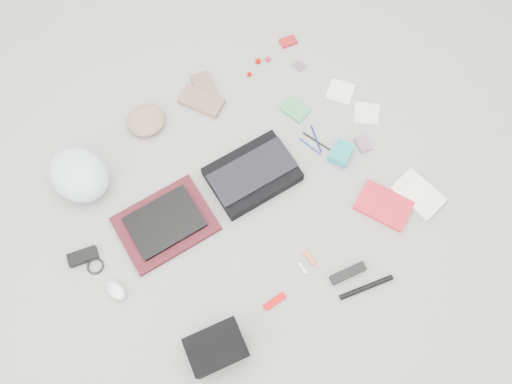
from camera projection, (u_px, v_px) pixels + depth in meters
ground_plane at (256, 196)px, 2.29m from camera, size 4.00×4.00×0.00m
messenger_bag at (252, 175)px, 2.30m from camera, size 0.42×0.32×0.06m
bag_flap at (252, 171)px, 2.26m from camera, size 0.41×0.22×0.01m
laptop_sleeve at (166, 224)px, 2.23m from camera, size 0.44×0.35×0.03m
laptop at (165, 222)px, 2.20m from camera, size 0.33×0.26×0.02m
bike_helmet at (79, 175)px, 2.23m from camera, size 0.29×0.34×0.18m
beanie at (146, 120)px, 2.40m from camera, size 0.20×0.19×0.07m
mitten_left at (201, 101)px, 2.46m from camera, size 0.19×0.24×0.03m
mitten_right at (205, 90)px, 2.49m from camera, size 0.15×0.21×0.03m
power_brick at (83, 257)px, 2.17m from camera, size 0.14×0.09×0.03m
cable_coil at (95, 266)px, 2.16m from camera, size 0.09×0.09×0.01m
mouse at (116, 290)px, 2.11m from camera, size 0.07×0.11×0.04m
camera_bag at (216, 348)px, 1.97m from camera, size 0.26×0.21×0.14m
multitool at (275, 301)px, 2.11m from camera, size 0.10×0.04×0.02m
toiletry_tube_white at (303, 268)px, 2.16m from camera, size 0.02×0.06×0.02m
toiletry_tube_orange at (310, 258)px, 2.17m from camera, size 0.02×0.07×0.02m
u_lock at (348, 273)px, 2.14m from camera, size 0.17×0.08×0.03m
bike_pump at (366, 287)px, 2.12m from camera, size 0.24×0.10×0.02m
book_red at (384, 205)px, 2.26m from camera, size 0.24×0.28×0.02m
book_white at (418, 194)px, 2.28m from camera, size 0.17×0.23×0.02m
notepad at (295, 109)px, 2.45m from camera, size 0.12×0.14×0.01m
pen_blue at (310, 146)px, 2.38m from camera, size 0.03×0.14×0.01m
pen_black at (316, 141)px, 2.39m from camera, size 0.05×0.15×0.01m
pen_navy at (316, 139)px, 2.40m from camera, size 0.06×0.14×0.01m
accordion_wallet at (341, 153)px, 2.34m from camera, size 0.14×0.12×0.05m
card_deck at (363, 144)px, 2.38m from camera, size 0.08×0.10×0.02m
napkin_top at (340, 91)px, 2.50m from camera, size 0.17×0.17×0.01m
napkin_bottom at (367, 113)px, 2.45m from camera, size 0.17×0.17×0.01m
lollipop_a at (249, 74)px, 2.53m from camera, size 0.03×0.03×0.02m
lollipop_b at (258, 61)px, 2.55m from camera, size 0.03×0.03×0.03m
lollipop_c at (268, 59)px, 2.56m from camera, size 0.03×0.03×0.03m
altoids_tin at (288, 42)px, 2.60m from camera, size 0.10×0.07×0.02m
stamp_sheet at (299, 66)px, 2.56m from camera, size 0.06×0.07×0.00m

